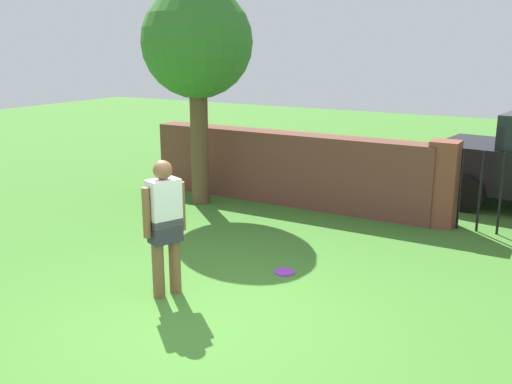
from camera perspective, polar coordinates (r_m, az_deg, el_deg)
ground_plane at (r=6.23m, az=-5.43°, el=-13.14°), size 40.00×40.00×0.00m
brick_wall at (r=10.66m, az=2.95°, el=2.39°), size 5.48×0.50×1.32m
tree at (r=10.45m, az=-5.85°, el=14.24°), size 1.96×1.96×3.89m
person at (r=6.70m, az=-9.02°, el=-2.96°), size 0.34×0.51×1.62m
fence_gate at (r=9.57m, az=24.00°, el=-0.01°), size 2.49×0.44×1.40m
frisbee_purple at (r=7.56m, az=2.82°, el=-7.90°), size 0.27×0.27×0.02m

